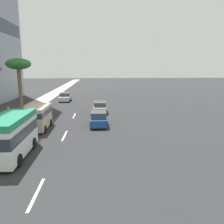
{
  "coord_description": "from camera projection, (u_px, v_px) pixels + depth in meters",
  "views": [
    {
      "loc": [
        -5.24,
        -3.17,
        6.29
      ],
      "look_at": [
        16.72,
        -4.47,
        2.06
      ],
      "focal_mm": 37.63,
      "sensor_mm": 36.0,
      "label": 1
    }
  ],
  "objects": [
    {
      "name": "minibus_lead",
      "position": [
        10.0,
        135.0,
        16.42
      ],
      "size": [
        6.02,
        2.34,
        2.98
      ],
      "rotation": [
        0.0,
        0.0,
        3.14
      ],
      "color": "silver",
      "rests_on": "ground_plane"
    },
    {
      "name": "car_fourth",
      "position": [
        99.0,
        119.0,
        25.53
      ],
      "size": [
        4.14,
        1.82,
        1.57
      ],
      "color": "#1E478C",
      "rests_on": "ground_plane"
    },
    {
      "name": "palm_tree",
      "position": [
        18.0,
        66.0,
        31.49
      ],
      "size": [
        3.32,
        3.32,
        7.29
      ],
      "color": "brown",
      "rests_on": "sidewalk_right"
    },
    {
      "name": "lane_stripe_mid",
      "position": [
        65.0,
        136.0,
        21.84
      ],
      "size": [
        3.2,
        0.16,
        0.01
      ],
      "primitive_type": "cube",
      "color": "silver",
      "rests_on": "ground_plane"
    },
    {
      "name": "car_second",
      "position": [
        100.0,
        107.0,
        32.9
      ],
      "size": [
        4.48,
        1.83,
        1.53
      ],
      "color": "beige",
      "rests_on": "ground_plane"
    },
    {
      "name": "lane_stripe_near",
      "position": [
        36.0,
        194.0,
        11.83
      ],
      "size": [
        3.2,
        0.16,
        0.01
      ],
      "primitive_type": "cube",
      "color": "silver",
      "rests_on": "ground_plane"
    },
    {
      "name": "car_fifth",
      "position": [
        65.0,
        97.0,
        43.96
      ],
      "size": [
        4.56,
        1.91,
        1.55
      ],
      "rotation": [
        0.0,
        0.0,
        3.14
      ],
      "color": "silver",
      "rests_on": "ground_plane"
    },
    {
      "name": "sidewalk_right",
      "position": [
        31.0,
        107.0,
        36.59
      ],
      "size": [
        162.0,
        3.31,
        0.15
      ],
      "primitive_type": "cube",
      "color": "#B2ADA3",
      "rests_on": "ground_plane"
    },
    {
      "name": "van_third",
      "position": [
        38.0,
        116.0,
        23.9
      ],
      "size": [
        4.65,
        2.17,
        2.39
      ],
      "rotation": [
        0.0,
        0.0,
        3.14
      ],
      "color": "beige",
      "rests_on": "ground_plane"
    },
    {
      "name": "ground_plane",
      "position": [
        78.0,
        107.0,
        37.02
      ],
      "size": [
        198.0,
        198.0,
        0.0
      ],
      "primitive_type": "plane",
      "color": "#2D2D30"
    },
    {
      "name": "lane_stripe_far",
      "position": [
        74.0,
        116.0,
        30.73
      ],
      "size": [
        3.2,
        0.16,
        0.01
      ],
      "primitive_type": "cube",
      "color": "silver",
      "rests_on": "ground_plane"
    },
    {
      "name": "pedestrian_near_lamp",
      "position": [
        9.0,
        114.0,
        26.38
      ],
      "size": [
        0.39,
        0.37,
        1.77
      ],
      "rotation": [
        0.0,
        0.0,
        3.85
      ],
      "color": "#4C8C66",
      "rests_on": "sidewalk_right"
    }
  ]
}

